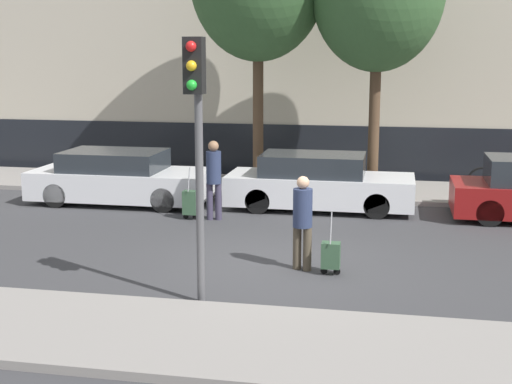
# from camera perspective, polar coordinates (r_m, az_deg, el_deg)

# --- Properties ---
(ground_plane) EXTENTS (80.00, 80.00, 0.00)m
(ground_plane) POSITION_cam_1_polar(r_m,az_deg,el_deg) (13.02, 2.09, -5.75)
(ground_plane) COLOR #38383A
(sidewalk_near) EXTENTS (28.00, 2.50, 0.12)m
(sidewalk_near) POSITION_cam_1_polar(r_m,az_deg,el_deg) (9.53, -1.56, -11.86)
(sidewalk_near) COLOR gray
(sidewalk_near) RESTS_ON ground_plane
(sidewalk_far) EXTENTS (28.00, 3.00, 0.12)m
(sidewalk_far) POSITION_cam_1_polar(r_m,az_deg,el_deg) (19.76, 5.31, 0.24)
(sidewalk_far) COLOR gray
(sidewalk_far) RESTS_ON ground_plane
(parked_car_0) EXTENTS (4.49, 1.89, 1.33)m
(parked_car_0) POSITION_cam_1_polar(r_m,az_deg,el_deg) (18.41, -10.85, 1.09)
(parked_car_0) COLOR silver
(parked_car_0) RESTS_ON ground_plane
(parked_car_1) EXTENTS (4.50, 1.72, 1.36)m
(parked_car_1) POSITION_cam_1_polar(r_m,az_deg,el_deg) (17.40, 5.00, 0.70)
(parked_car_1) COLOR silver
(parked_car_1) RESTS_ON ground_plane
(pedestrian_left) EXTENTS (0.35, 0.34, 1.82)m
(pedestrian_left) POSITION_cam_1_polar(r_m,az_deg,el_deg) (16.18, -3.40, 1.38)
(pedestrian_left) COLOR #383347
(pedestrian_left) RESTS_ON ground_plane
(trolley_left) EXTENTS (0.34, 0.29, 1.21)m
(trolley_left) POSITION_cam_1_polar(r_m,az_deg,el_deg) (16.38, -5.29, -0.85)
(trolley_left) COLOR #335138
(trolley_left) RESTS_ON ground_plane
(pedestrian_right) EXTENTS (0.34, 0.34, 1.68)m
(pedestrian_right) POSITION_cam_1_polar(r_m,az_deg,el_deg) (12.45, 3.75, -2.03)
(pedestrian_right) COLOR #4C4233
(pedestrian_right) RESTS_ON ground_plane
(trolley_right) EXTENTS (0.34, 0.29, 1.11)m
(trolley_right) POSITION_cam_1_polar(r_m,az_deg,el_deg) (12.38, 6.00, -5.06)
(trolley_right) COLOR #335138
(trolley_right) RESTS_ON ground_plane
(traffic_light) EXTENTS (0.28, 0.47, 3.99)m
(traffic_light) POSITION_cam_1_polar(r_m,az_deg,el_deg) (10.39, -4.78, 5.88)
(traffic_light) COLOR #515154
(traffic_light) RESTS_ON ground_plane
(parked_bicycle) EXTENTS (1.77, 0.06, 0.96)m
(parked_bicycle) POSITION_cam_1_polar(r_m,az_deg,el_deg) (19.59, 19.12, 0.86)
(parked_bicycle) COLOR black
(parked_bicycle) RESTS_ON sidewalk_far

